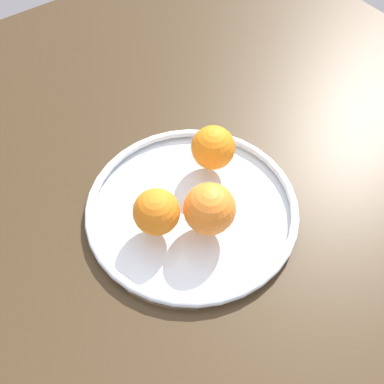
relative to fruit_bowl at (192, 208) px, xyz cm
name	(u,v)px	position (x,y,z in cm)	size (l,w,h in cm)	color
ground_plane	(192,219)	(0.00, 0.00, -2.92)	(125.32, 125.32, 4.00)	#3B2B19
fruit_bowl	(192,208)	(0.00, 0.00, 0.00)	(30.62, 30.62, 1.80)	silver
orange_back_left	(212,207)	(-3.95, -0.43, 4.43)	(7.10, 7.10, 7.10)	orange
orange_back_right	(156,211)	(0.23, 5.83, 4.08)	(6.38, 6.38, 6.38)	orange
orange_front_right	(213,148)	(4.60, -7.19, 4.17)	(6.57, 6.57, 6.57)	orange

